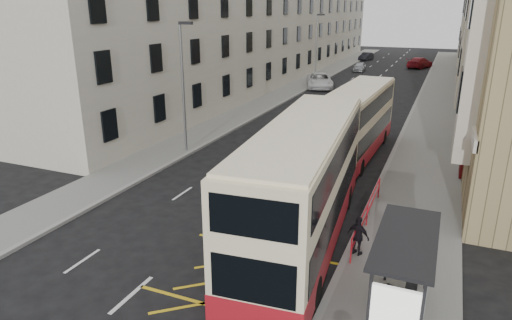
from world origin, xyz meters
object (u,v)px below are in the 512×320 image
at_px(bus_shelter, 408,267).
at_px(pedestrian_far, 358,236).
at_px(double_decker_front, 304,185).
at_px(car_dark, 366,56).
at_px(car_red, 420,63).
at_px(car_silver, 360,67).
at_px(pedestrian_mid, 402,241).
at_px(street_lamp_far, 317,45).
at_px(double_decker_rear, 357,122).
at_px(street_lamp_near, 183,81).
at_px(pedestrian_near, 386,310).
at_px(white_van, 320,81).

distance_m(bus_shelter, pedestrian_far, 4.30).
distance_m(bus_shelter, double_decker_front, 5.73).
distance_m(car_dark, car_red, 11.90).
bearing_deg(pedestrian_far, double_decker_front, 14.69).
relative_size(car_silver, car_red, 0.70).
distance_m(pedestrian_mid, car_dark, 68.02).
distance_m(street_lamp_far, car_red, 23.62).
height_order(double_decker_rear, pedestrian_mid, double_decker_rear).
bearing_deg(street_lamp_far, bus_shelter, -70.88).
xyz_separation_m(double_decker_rear, pedestrian_mid, (4.10, -12.23, -1.21)).
bearing_deg(car_red, car_dark, -18.25).
height_order(street_lamp_near, pedestrian_near, street_lamp_near).
bearing_deg(bus_shelter, car_dark, 100.88).
xyz_separation_m(street_lamp_far, double_decker_front, (10.46, -38.55, -2.14)).
distance_m(double_decker_front, pedestrian_near, 6.03).
bearing_deg(bus_shelter, double_decker_rear, 105.90).
relative_size(double_decker_rear, car_dark, 2.70).
height_order(street_lamp_far, car_red, street_lamp_far).
xyz_separation_m(street_lamp_near, car_dark, (1.15, 58.08, -3.97)).
bearing_deg(pedestrian_mid, street_lamp_far, 83.24).
height_order(bus_shelter, pedestrian_mid, bus_shelter).
bearing_deg(bus_shelter, pedestrian_mid, 96.78).
bearing_deg(street_lamp_near, car_red, 78.27).
height_order(street_lamp_far, pedestrian_far, street_lamp_far).
height_order(car_dark, car_red, car_red).
bearing_deg(car_dark, car_silver, -72.72).
relative_size(street_lamp_near, pedestrian_mid, 4.76).
bearing_deg(street_lamp_far, white_van, -64.86).
distance_m(white_van, car_dark, 30.77).
xyz_separation_m(double_decker_rear, car_red, (0.40, 47.22, -1.40)).
xyz_separation_m(street_lamp_far, car_red, (10.55, 20.79, -3.83)).
bearing_deg(street_lamp_near, bus_shelter, -40.14).
distance_m(double_decker_front, car_red, 59.36).
xyz_separation_m(double_decker_rear, pedestrian_near, (4.12, -16.56, -1.19)).
relative_size(double_decker_rear, car_silver, 2.83).
relative_size(street_lamp_near, pedestrian_far, 5.22).
bearing_deg(car_dark, pedestrian_near, -68.69).
distance_m(street_lamp_far, pedestrian_mid, 41.37).
height_order(street_lamp_near, car_red, street_lamp_near).
bearing_deg(bus_shelter, street_lamp_near, 139.86).
distance_m(street_lamp_near, white_van, 27.60).
distance_m(double_decker_rear, white_van, 25.39).
height_order(pedestrian_far, white_van, pedestrian_far).
distance_m(pedestrian_far, white_van, 37.87).
xyz_separation_m(street_lamp_far, car_dark, (1.15, 28.08, -3.97)).
bearing_deg(double_decker_rear, car_dark, 101.60).
bearing_deg(double_decker_rear, pedestrian_far, -76.10).
xyz_separation_m(bus_shelter, car_silver, (-11.88, 55.73, -1.48)).
height_order(street_lamp_near, car_silver, street_lamp_near).
bearing_deg(bus_shelter, pedestrian_far, 118.93).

